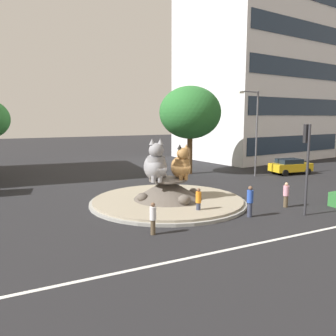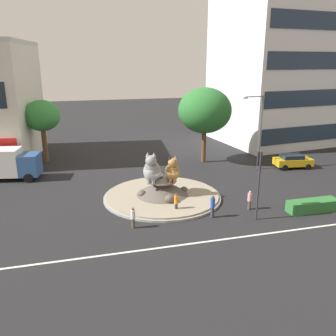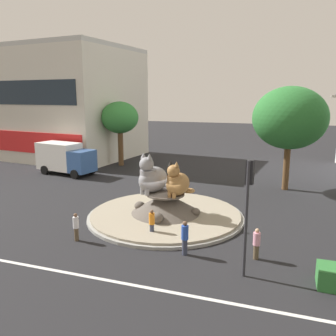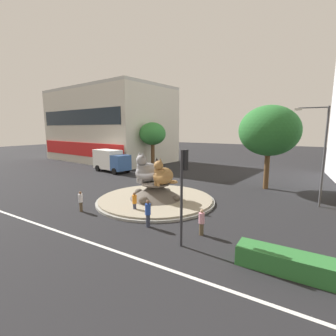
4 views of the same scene
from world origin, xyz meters
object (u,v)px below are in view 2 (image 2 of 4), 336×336
Objects in this scene: traffic_light_mast at (259,173)px; pedestrian_pink_shirt at (250,200)px; cat_statue_tabby at (173,171)px; pedestrian_white_shirt at (133,217)px; streetlight_arm at (259,128)px; cat_statue_grey at (152,170)px; office_tower at (291,26)px; pedestrian_orange_shirt at (176,202)px; broadleaf_tree_behind_island at (42,116)px; pedestrian_blue_shirt at (213,206)px; sedan_on_far_lane at (293,161)px; delivery_box_truck at (6,163)px; second_tree_near_tower at (205,111)px.

traffic_light_mast is 3.31m from pedestrian_pink_shirt.
cat_statue_tabby is 1.44× the size of pedestrian_white_shirt.
streetlight_arm is 5.04× the size of pedestrian_white_shirt.
office_tower reaches higher than cat_statue_grey.
pedestrian_pink_shirt is at bearing 55.58° from streetlight_arm.
streetlight_arm reaches higher than cat_statue_grey.
pedestrian_orange_shirt is 4.16m from pedestrian_white_shirt.
broadleaf_tree_behind_island reaches higher than traffic_light_mast.
cat_statue_grey is 1.69× the size of pedestrian_pink_shirt.
cat_statue_grey reaches higher than cat_statue_tabby.
cat_statue_tabby is at bearing -107.27° from pedestrian_blue_shirt.
traffic_light_mast is at bearing 121.74° from pedestrian_blue_shirt.
cat_statue_grey is 32.97m from office_tower.
cat_statue_grey is 0.37× the size of broadleaf_tree_behind_island.
cat_statue_grey is 8.36m from pedestrian_pink_shirt.
pedestrian_white_shirt is at bearing -70.44° from broadleaf_tree_behind_island.
pedestrian_white_shirt reaches higher than sedan_on_far_lane.
cat_statue_grey is 0.42× the size of delivery_box_truck.
second_tree_near_tower is 2.04× the size of sedan_on_far_lane.
pedestrian_orange_shirt is (-5.82, 0.96, 0.01)m from pedestrian_pink_shirt.
traffic_light_mast is 2.92× the size of pedestrian_blue_shirt.
traffic_light_mast is at bearing 24.21° from pedestrian_pink_shirt.
cat_statue_grey is at bearing -84.72° from pedestrian_pink_shirt.
traffic_light_mast reaches higher than delivery_box_truck.
streetlight_arm reaches higher than pedestrian_orange_shirt.
office_tower reaches higher than streetlight_arm.
pedestrian_pink_shirt is (-1.24, -13.94, -5.18)m from second_tree_near_tower.
sedan_on_far_lane is at bearing -33.05° from traffic_light_mast.
delivery_box_truck is at bearing -78.63° from pedestrian_blue_shirt.
traffic_light_mast is at bearing -132.01° from office_tower.
pedestrian_orange_shirt is (-5.46, 2.69, -2.78)m from traffic_light_mast.
delivery_box_truck is at bearing -88.41° from pedestrian_orange_shirt.
office_tower is 34.30m from pedestrian_blue_shirt.
cat_statue_tabby reaches higher than sedan_on_far_lane.
pedestrian_white_shirt is (-10.77, -14.85, -5.17)m from second_tree_near_tower.
broadleaf_tree_behind_island is (-33.32, -3.79, -10.60)m from office_tower.
cat_statue_grey is at bearing -130.20° from second_tree_near_tower.
cat_statue_grey is 17.77m from broadleaf_tree_behind_island.
sedan_on_far_lane is (15.23, 5.22, -1.65)m from cat_statue_tabby.
delivery_box_truck is (-21.12, -0.93, -4.32)m from second_tree_near_tower.
traffic_light_mast reaches higher than sedan_on_far_lane.
sedan_on_far_lane is at bearing -20.04° from broadleaf_tree_behind_island.
sedan_on_far_lane is at bearing 177.48° from pedestrian_blue_shirt.
pedestrian_pink_shirt is (5.27, -3.99, -1.63)m from cat_statue_tabby.
pedestrian_pink_shirt is 0.37× the size of sedan_on_far_lane.
pedestrian_pink_shirt is 0.89× the size of pedestrian_blue_shirt.
second_tree_near_tower is 14.92m from pedestrian_pink_shirt.
pedestrian_blue_shirt is at bearing -137.83° from office_tower.
streetlight_arm is (22.36, -9.11, -0.73)m from broadleaf_tree_behind_island.
streetlight_arm reaches higher than pedestrian_pink_shirt.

